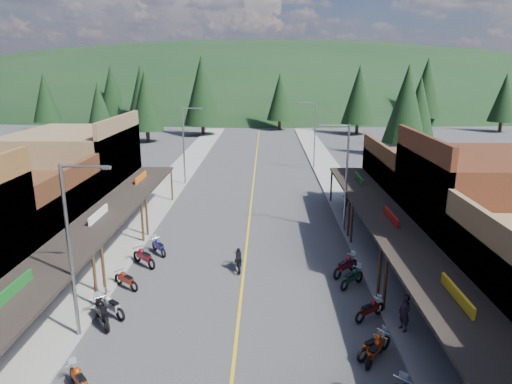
# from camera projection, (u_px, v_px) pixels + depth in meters

# --- Properties ---
(ground) EXTENTS (220.00, 220.00, 0.00)m
(ground) POSITION_uv_depth(u_px,v_px,m) (243.00, 279.00, 26.26)
(ground) COLOR #38383A
(ground) RESTS_ON ground
(centerline) EXTENTS (0.15, 90.00, 0.01)m
(centerline) POSITION_uv_depth(u_px,v_px,m) (253.00, 190.00, 45.55)
(centerline) COLOR gold
(centerline) RESTS_ON ground
(sidewalk_west) EXTENTS (3.40, 94.00, 0.15)m
(sidewalk_west) POSITION_uv_depth(u_px,v_px,m) (166.00, 189.00, 45.71)
(sidewalk_west) COLOR gray
(sidewalk_west) RESTS_ON ground
(sidewalk_east) EXTENTS (3.40, 94.00, 0.15)m
(sidewalk_east) POSITION_uv_depth(u_px,v_px,m) (340.00, 190.00, 45.36)
(sidewalk_east) COLOR gray
(sidewalk_east) RESTS_ON ground
(shop_west_2) EXTENTS (10.90, 9.00, 6.20)m
(shop_west_2) POSITION_uv_depth(u_px,v_px,m) (17.00, 226.00, 27.51)
(shop_west_2) COLOR #3F2111
(shop_west_2) RESTS_ON ground
(shop_west_3) EXTENTS (10.90, 10.20, 8.20)m
(shop_west_3) POSITION_uv_depth(u_px,v_px,m) (78.00, 175.00, 36.51)
(shop_west_3) COLOR brown
(shop_west_3) RESTS_ON ground
(shop_east_2) EXTENTS (10.90, 9.00, 8.20)m
(shop_east_2) POSITION_uv_depth(u_px,v_px,m) (479.00, 214.00, 26.69)
(shop_east_2) COLOR #562B19
(shop_east_2) RESTS_ON ground
(shop_east_3) EXTENTS (10.90, 10.20, 6.20)m
(shop_east_3) POSITION_uv_depth(u_px,v_px,m) (422.00, 188.00, 36.22)
(shop_east_3) COLOR #4C2D16
(shop_east_3) RESTS_ON ground
(streetlight_0) EXTENTS (2.16, 0.18, 8.00)m
(streetlight_0) POSITION_uv_depth(u_px,v_px,m) (73.00, 245.00, 19.44)
(streetlight_0) COLOR gray
(streetlight_0) RESTS_ON ground
(streetlight_1) EXTENTS (2.16, 0.18, 8.00)m
(streetlight_1) POSITION_uv_depth(u_px,v_px,m) (185.00, 142.00, 46.45)
(streetlight_1) COLOR gray
(streetlight_1) RESTS_ON ground
(streetlight_2) EXTENTS (2.16, 0.18, 8.00)m
(streetlight_2) POSITION_uv_depth(u_px,v_px,m) (345.00, 174.00, 32.66)
(streetlight_2) COLOR gray
(streetlight_2) RESTS_ON ground
(streetlight_3) EXTENTS (2.16, 0.18, 8.00)m
(streetlight_3) POSITION_uv_depth(u_px,v_px,m) (314.00, 132.00, 53.89)
(streetlight_3) COLOR gray
(streetlight_3) RESTS_ON ground
(ridge_hill) EXTENTS (310.00, 140.00, 60.00)m
(ridge_hill) POSITION_uv_depth(u_px,v_px,m) (262.00, 104.00, 156.50)
(ridge_hill) COLOR black
(ridge_hill) RESTS_ON ground
(pine_0) EXTENTS (5.04, 5.04, 11.00)m
(pine_0) POSITION_uv_depth(u_px,v_px,m) (45.00, 97.00, 85.18)
(pine_0) COLOR black
(pine_0) RESTS_ON ground
(pine_1) EXTENTS (5.88, 5.88, 12.50)m
(pine_1) POSITION_uv_depth(u_px,v_px,m) (141.00, 91.00, 92.38)
(pine_1) COLOR black
(pine_1) RESTS_ON ground
(pine_2) EXTENTS (6.72, 6.72, 14.00)m
(pine_2) POSITION_uv_depth(u_px,v_px,m) (202.00, 90.00, 80.32)
(pine_2) COLOR black
(pine_2) RESTS_ON ground
(pine_3) EXTENTS (5.04, 5.04, 11.00)m
(pine_3) POSITION_uv_depth(u_px,v_px,m) (280.00, 96.00, 88.15)
(pine_3) COLOR black
(pine_3) RESTS_ON ground
(pine_4) EXTENTS (5.88, 5.88, 12.50)m
(pine_4) POSITION_uv_depth(u_px,v_px,m) (359.00, 94.00, 81.88)
(pine_4) COLOR black
(pine_4) RESTS_ON ground
(pine_5) EXTENTS (6.72, 6.72, 14.00)m
(pine_5) POSITION_uv_depth(u_px,v_px,m) (426.00, 87.00, 92.94)
(pine_5) COLOR black
(pine_5) RESTS_ON ground
(pine_6) EXTENTS (5.04, 5.04, 11.00)m
(pine_6) POSITION_uv_depth(u_px,v_px,m) (504.00, 97.00, 85.37)
(pine_6) COLOR black
(pine_6) RESTS_ON ground
(pine_7) EXTENTS (5.88, 5.88, 12.50)m
(pine_7) POSITION_uv_depth(u_px,v_px,m) (112.00, 90.00, 98.33)
(pine_7) COLOR black
(pine_7) RESTS_ON ground
(pine_8) EXTENTS (4.48, 4.48, 10.00)m
(pine_8) POSITION_uv_depth(u_px,v_px,m) (99.00, 111.00, 63.72)
(pine_8) COLOR black
(pine_8) RESTS_ON ground
(pine_9) EXTENTS (4.93, 4.93, 10.80)m
(pine_9) POSITION_uv_depth(u_px,v_px,m) (419.00, 106.00, 67.51)
(pine_9) COLOR black
(pine_9) RESTS_ON ground
(pine_10) EXTENTS (5.38, 5.38, 11.60)m
(pine_10) POSITION_uv_depth(u_px,v_px,m) (146.00, 100.00, 73.08)
(pine_10) COLOR black
(pine_10) RESTS_ON ground
(pine_11) EXTENTS (5.82, 5.82, 12.40)m
(pine_11) POSITION_uv_depth(u_px,v_px,m) (406.00, 104.00, 60.63)
(pine_11) COLOR black
(pine_11) RESTS_ON ground
(bike_west_4) EXTENTS (1.75, 1.85, 1.09)m
(bike_west_4) POSITION_uv_depth(u_px,v_px,m) (79.00, 379.00, 17.01)
(bike_west_4) COLOR #A0340B
(bike_west_4) RESTS_ON ground
(bike_west_5) EXTENTS (1.90, 2.35, 1.32)m
(bike_west_5) POSITION_uv_depth(u_px,v_px,m) (102.00, 312.00, 21.50)
(bike_west_5) COLOR black
(bike_west_5) RESTS_ON ground
(bike_west_6) EXTENTS (2.10, 1.88, 1.22)m
(bike_west_6) POSITION_uv_depth(u_px,v_px,m) (111.00, 305.00, 22.25)
(bike_west_6) COLOR #B0AFB5
(bike_west_6) RESTS_ON ground
(bike_west_7) EXTENTS (1.95, 1.70, 1.12)m
(bike_west_7) POSITION_uv_depth(u_px,v_px,m) (126.00, 279.00, 25.07)
(bike_west_7) COLOR maroon
(bike_west_7) RESTS_ON ground
(bike_west_8) EXTENTS (2.15, 2.08, 1.28)m
(bike_west_8) POSITION_uv_depth(u_px,v_px,m) (144.00, 256.00, 27.92)
(bike_west_8) COLOR maroon
(bike_west_8) RESTS_ON ground
(bike_west_9) EXTENTS (1.70, 1.98, 1.13)m
(bike_west_9) POSITION_uv_depth(u_px,v_px,m) (159.00, 246.00, 29.72)
(bike_west_9) COLOR navy
(bike_west_9) RESTS_ON ground
(bike_east_4) EXTENTS (1.55, 1.89, 1.06)m
(bike_east_4) POSITION_uv_depth(u_px,v_px,m) (375.00, 350.00, 18.79)
(bike_east_4) COLOR #9F340B
(bike_east_4) RESTS_ON ground
(bike_east_5) EXTENTS (1.98, 1.75, 1.14)m
(bike_east_5) POSITION_uv_depth(u_px,v_px,m) (374.00, 344.00, 19.13)
(bike_east_5) COLOR #B2400C
(bike_east_5) RESTS_ON ground
(bike_east_6) EXTENTS (1.92, 1.65, 1.09)m
(bike_east_6) POSITION_uv_depth(u_px,v_px,m) (370.00, 309.00, 22.00)
(bike_east_6) COLOR maroon
(bike_east_6) RESTS_ON ground
(bike_east_7) EXTENTS (1.90, 1.94, 1.16)m
(bike_east_7) POSITION_uv_depth(u_px,v_px,m) (352.00, 277.00, 25.27)
(bike_east_7) COLOR #0C3E22
(bike_east_7) RESTS_ON ground
(bike_east_8) EXTENTS (2.10, 2.16, 1.29)m
(bike_east_8) POSITION_uv_depth(u_px,v_px,m) (346.00, 265.00, 26.66)
(bike_east_8) COLOR maroon
(bike_east_8) RESTS_ON ground
(rider_on_bike) EXTENTS (0.86, 1.96, 1.45)m
(rider_on_bike) POSITION_uv_depth(u_px,v_px,m) (239.00, 260.00, 27.44)
(rider_on_bike) COLOR black
(rider_on_bike) RESTS_ON ground
(pedestrian_east_a) EXTENTS (0.63, 0.76, 1.77)m
(pedestrian_east_a) POSITION_uv_depth(u_px,v_px,m) (405.00, 313.00, 20.69)
(pedestrian_east_a) COLOR black
(pedestrian_east_a) RESTS_ON sidewalk_east
(pedestrian_east_b) EXTENTS (0.98, 0.90, 1.76)m
(pedestrian_east_b) POSITION_uv_depth(u_px,v_px,m) (346.00, 196.00, 39.52)
(pedestrian_east_b) COLOR brown
(pedestrian_east_b) RESTS_ON sidewalk_east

